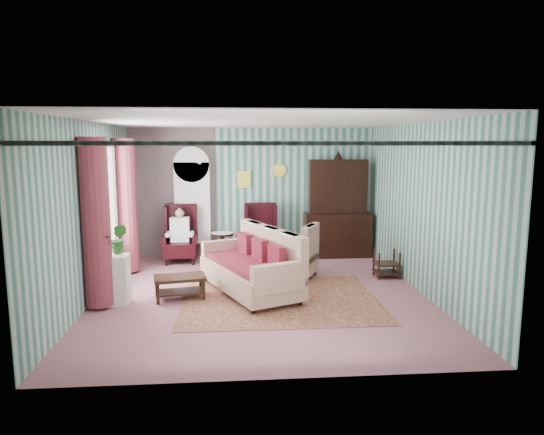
{
  "coord_description": "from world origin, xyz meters",
  "views": [
    {
      "loc": [
        -0.45,
        -7.94,
        2.54
      ],
      "look_at": [
        0.24,
        0.6,
        1.24
      ],
      "focal_mm": 32.0,
      "sensor_mm": 36.0,
      "label": 1
    }
  ],
  "objects": [
    {
      "name": "sofa",
      "position": [
        -0.18,
        0.13,
        0.46
      ],
      "size": [
        1.72,
        2.42,
        0.91
      ],
      "primitive_type": "cube",
      "rotation": [
        0.0,
        0.0,
        1.98
      ],
      "color": "#BEB193",
      "rests_on": "floor"
    },
    {
      "name": "wingback_right",
      "position": [
        0.15,
        2.45,
        0.62
      ],
      "size": [
        0.76,
        0.8,
        1.25
      ],
      "primitive_type": "cube",
      "color": "black",
      "rests_on": "floor"
    },
    {
      "name": "potted_plant_c",
      "position": [
        -2.51,
        -0.28,
        1.0
      ],
      "size": [
        0.27,
        0.27,
        0.39
      ],
      "primitive_type": "imported",
      "rotation": [
        0.0,
        0.0,
        0.25
      ],
      "color": "#1E4C18",
      "rests_on": "plant_stand"
    },
    {
      "name": "floor",
      "position": [
        0.0,
        0.0,
        0.0
      ],
      "size": [
        6.0,
        6.0,
        0.0
      ],
      "primitive_type": "plane",
      "color": "#995963",
      "rests_on": "ground"
    },
    {
      "name": "nest_table",
      "position": [
        2.47,
        0.9,
        0.27
      ],
      "size": [
        0.45,
        0.38,
        0.54
      ],
      "primitive_type": "cube",
      "color": "black",
      "rests_on": "floor"
    },
    {
      "name": "wingback_left",
      "position": [
        -1.6,
        2.45,
        0.62
      ],
      "size": [
        0.76,
        0.8,
        1.25
      ],
      "primitive_type": "cube",
      "color": "black",
      "rests_on": "floor"
    },
    {
      "name": "round_side_table",
      "position": [
        -0.7,
        2.6,
        0.3
      ],
      "size": [
        0.5,
        0.5,
        0.6
      ],
      "primitive_type": "cylinder",
      "color": "black",
      "rests_on": "floor"
    },
    {
      "name": "plant_stand",
      "position": [
        -2.4,
        -0.3,
        0.4
      ],
      "size": [
        0.55,
        0.35,
        0.8
      ],
      "primitive_type": "cube",
      "color": "white",
      "rests_on": "floor"
    },
    {
      "name": "coffee_table",
      "position": [
        -1.35,
        -0.09,
        0.19
      ],
      "size": [
        0.91,
        0.65,
        0.38
      ],
      "primitive_type": "cube",
      "rotation": [
        0.0,
        0.0,
        0.19
      ],
      "color": "black",
      "rests_on": "floor"
    },
    {
      "name": "seated_woman",
      "position": [
        -1.6,
        2.45,
        0.59
      ],
      "size": [
        0.44,
        0.4,
        1.18
      ],
      "primitive_type": null,
      "color": "silver",
      "rests_on": "floor"
    },
    {
      "name": "room_shell",
      "position": [
        -0.62,
        0.18,
        2.01
      ],
      "size": [
        5.53,
        6.02,
        2.91
      ],
      "color": "#3A6A5F",
      "rests_on": "ground"
    },
    {
      "name": "potted_plant_a",
      "position": [
        -2.41,
        -0.44,
        0.99
      ],
      "size": [
        0.42,
        0.39,
        0.38
      ],
      "primitive_type": "imported",
      "rotation": [
        0.0,
        0.0,
        -0.37
      ],
      "color": "#235219",
      "rests_on": "plant_stand"
    },
    {
      "name": "floral_armchair",
      "position": [
        0.7,
        1.05,
        0.55
      ],
      "size": [
        1.08,
        1.12,
        1.09
      ],
      "primitive_type": "cube",
      "rotation": [
        0.0,
        0.0,
        1.11
      ],
      "color": "beige",
      "rests_on": "floor"
    },
    {
      "name": "dresser_hutch",
      "position": [
        1.9,
        2.72,
        1.18
      ],
      "size": [
        1.5,
        0.56,
        2.36
      ],
      "primitive_type": "cube",
      "color": "black",
      "rests_on": "floor"
    },
    {
      "name": "potted_plant_b",
      "position": [
        -2.29,
        -0.15,
        1.04
      ],
      "size": [
        0.29,
        0.24,
        0.48
      ],
      "primitive_type": "imported",
      "rotation": [
        0.0,
        0.0,
        -0.11
      ],
      "color": "#225A1C",
      "rests_on": "plant_stand"
    },
    {
      "name": "bookcase",
      "position": [
        -1.35,
        2.84,
        1.12
      ],
      "size": [
        0.8,
        0.28,
        2.24
      ],
      "primitive_type": "cube",
      "color": "white",
      "rests_on": "floor"
    },
    {
      "name": "rug",
      "position": [
        0.3,
        -0.3,
        0.01
      ],
      "size": [
        3.2,
        2.6,
        0.01
      ],
      "primitive_type": "cube",
      "color": "#4B1D19",
      "rests_on": "floor"
    }
  ]
}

